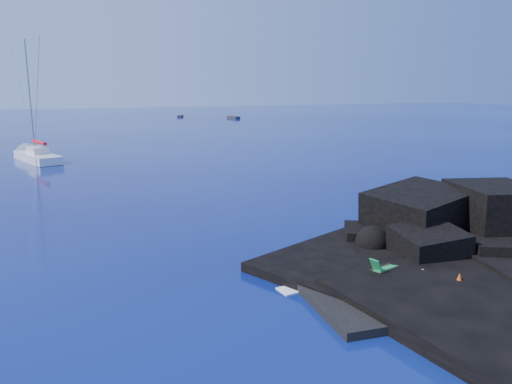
% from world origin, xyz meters
% --- Properties ---
extents(ground, '(400.00, 400.00, 0.00)m').
position_xyz_m(ground, '(0.00, 0.00, 0.00)').
color(ground, '#04043E').
rests_on(ground, ground).
extents(headland, '(24.00, 24.00, 3.60)m').
position_xyz_m(headland, '(13.00, 3.00, 0.00)').
color(headland, black).
rests_on(headland, ground).
extents(beach, '(9.08, 6.86, 0.70)m').
position_xyz_m(beach, '(4.50, 0.50, 0.00)').
color(beach, black).
rests_on(beach, ground).
extents(surf_foam, '(10.00, 8.00, 0.06)m').
position_xyz_m(surf_foam, '(5.00, 5.00, 0.00)').
color(surf_foam, white).
rests_on(surf_foam, ground).
extents(sailboat, '(6.55, 13.59, 14.00)m').
position_xyz_m(sailboat, '(-9.80, 48.81, 0.00)').
color(sailboat, white).
rests_on(sailboat, ground).
extents(deck_chair, '(1.52, 0.94, 0.97)m').
position_xyz_m(deck_chair, '(4.53, 1.90, 0.84)').
color(deck_chair, '#1C7F40').
rests_on(deck_chair, beach).
extents(towel, '(2.07, 1.30, 0.05)m').
position_xyz_m(towel, '(5.58, 1.28, 0.38)').
color(towel, white).
rests_on(towel, beach).
extents(sunbather, '(1.88, 0.85, 0.25)m').
position_xyz_m(sunbather, '(5.58, 1.28, 0.53)').
color(sunbather, '#B0795C').
rests_on(sunbather, towel).
extents(marker_cone, '(0.49, 0.49, 0.59)m').
position_xyz_m(marker_cone, '(6.59, -0.41, 0.64)').
color(marker_cone, '#FE500D').
rests_on(marker_cone, beach).
extents(distant_boat_a, '(2.73, 4.17, 0.53)m').
position_xyz_m(distant_boat_a, '(28.46, 127.55, 0.00)').
color(distant_boat_a, '#2B2A30').
rests_on(distant_boat_a, ground).
extents(distant_boat_b, '(2.28, 4.97, 0.64)m').
position_xyz_m(distant_boat_b, '(40.09, 114.77, 0.00)').
color(distant_boat_b, '#28282E').
rests_on(distant_boat_b, ground).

